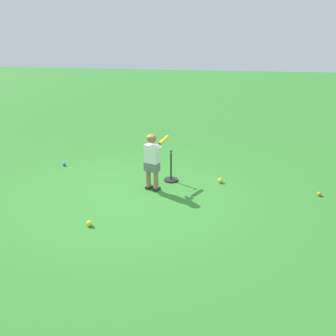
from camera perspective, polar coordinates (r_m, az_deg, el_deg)
The scene contains 7 objects.
ground_plane at distance 7.25m, azimuth -4.46°, elevation -4.30°, with size 40.00×40.00×0.00m, color #2D7528.
child_batter at distance 7.39m, azimuth -2.19°, elevation 1.65°, with size 0.76×0.39×1.08m.
play_ball_behind_batter at distance 6.39m, azimuth -11.07°, elevation -7.73°, with size 0.09×0.09×0.09m, color yellow.
play_ball_center_lawn at distance 7.81m, azimuth 20.67°, elevation -3.46°, with size 0.08×0.08×0.08m, color orange.
play_ball_midfield at distance 7.95m, azimuth 7.42°, elevation -1.75°, with size 0.10×0.10×0.10m, color yellow.
play_ball_far_left at distance 9.09m, azimuth -14.51°, elevation 0.51°, with size 0.07×0.07×0.07m, color blue.
batting_tee at distance 7.97m, azimuth 0.43°, elevation -1.10°, with size 0.28×0.28×0.62m.
Camera 1 is at (6.42, 1.52, 2.99)m, focal length 42.97 mm.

